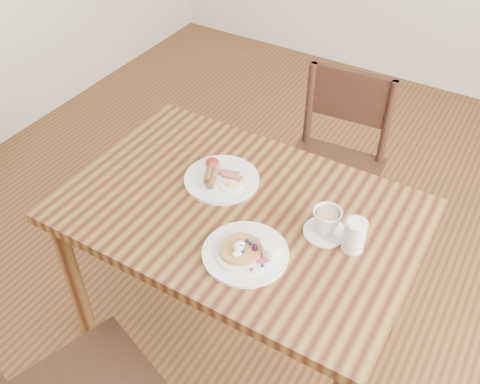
% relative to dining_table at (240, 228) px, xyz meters
% --- Properties ---
extents(ground, '(5.00, 5.00, 0.00)m').
position_rel_dining_table_xyz_m(ground, '(0.00, 0.00, -0.65)').
color(ground, '#4F2C16').
rests_on(ground, ground).
extents(dining_table, '(1.20, 0.80, 0.75)m').
position_rel_dining_table_xyz_m(dining_table, '(0.00, 0.00, 0.00)').
color(dining_table, brown).
rests_on(dining_table, ground).
extents(chair_far, '(0.45, 0.45, 0.88)m').
position_rel_dining_table_xyz_m(chair_far, '(0.07, 0.72, -0.16)').
color(chair_far, '#321A12').
rests_on(chair_far, ground).
extents(pancake_plate, '(0.27, 0.27, 0.06)m').
position_rel_dining_table_xyz_m(pancake_plate, '(0.13, -0.17, 0.11)').
color(pancake_plate, white).
rests_on(pancake_plate, dining_table).
extents(breakfast_plate, '(0.27, 0.27, 0.04)m').
position_rel_dining_table_xyz_m(breakfast_plate, '(-0.13, 0.09, 0.11)').
color(breakfast_plate, white).
rests_on(breakfast_plate, dining_table).
extents(teacup_saucer, '(0.14, 0.14, 0.10)m').
position_rel_dining_table_xyz_m(teacup_saucer, '(0.30, 0.04, 0.14)').
color(teacup_saucer, white).
rests_on(teacup_saucer, dining_table).
extents(water_glass, '(0.07, 0.07, 0.11)m').
position_rel_dining_table_xyz_m(water_glass, '(0.40, 0.02, 0.15)').
color(water_glass, silver).
rests_on(water_glass, dining_table).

